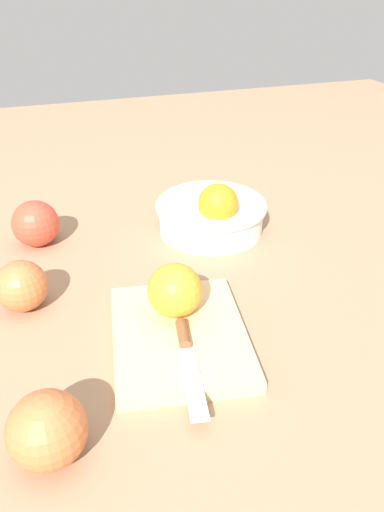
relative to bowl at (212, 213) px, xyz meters
name	(u,v)px	position (x,y,z in m)	size (l,w,h in m)	color
ground_plane	(162,305)	(0.19, -0.14, -0.04)	(2.40, 2.40, 0.00)	#997556
bowl	(212,213)	(0.00, 0.00, 0.00)	(0.19, 0.19, 0.10)	white
cutting_board	(179,336)	(0.27, -0.14, -0.03)	(0.21, 0.17, 0.02)	#DBB77F
orange_on_board	(175,290)	(0.23, -0.14, 0.02)	(0.07, 0.07, 0.07)	orange
knife	(187,353)	(0.32, -0.15, -0.01)	(0.16, 0.04, 0.01)	silver
apple_front_left	(35,224)	(-0.05, -0.29, 0.00)	(0.08, 0.08, 0.08)	#D6422D
apple_front_right	(47,430)	(0.39, -0.31, 0.00)	(0.08, 0.08, 0.08)	#CC6638
apple_front_left_2	(21,286)	(0.13, -0.32, 0.00)	(0.07, 0.07, 0.07)	#CC6638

